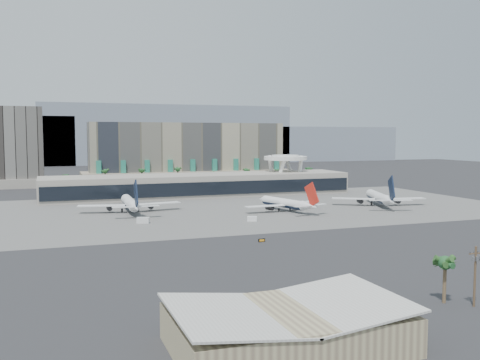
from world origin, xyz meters
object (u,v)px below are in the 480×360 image
object	(u,v)px
service_vehicle_b	(252,219)
taxiway_sign	(262,240)
airliner_left	(130,203)
airliner_right	(379,197)
airliner_centre	(286,203)
utility_pole	(475,271)
service_vehicle_a	(143,220)

from	to	relation	value
service_vehicle_b	taxiway_sign	distance (m)	40.80
airliner_left	service_vehicle_b	distance (m)	58.19
airliner_left	airliner_right	distance (m)	116.56
airliner_left	airliner_right	size ratio (longest dim) A/B	1.03
airliner_left	airliner_centre	world-z (taller)	airliner_left
airliner_centre	taxiway_sign	size ratio (longest dim) A/B	17.47
airliner_left	utility_pole	bearing A→B (deg)	-72.46
service_vehicle_a	service_vehicle_b	distance (m)	42.11
airliner_centre	utility_pole	bearing A→B (deg)	-113.11
service_vehicle_a	airliner_right	bearing A→B (deg)	28.13
airliner_centre	service_vehicle_b	xyz separation A→B (m)	(-24.22, -21.37, -2.63)
utility_pole	airliner_right	distance (m)	152.66
airliner_right	service_vehicle_b	size ratio (longest dim) A/B	12.01
airliner_centre	airliner_left	bearing A→B (deg)	149.17
airliner_centre	service_vehicle_b	bearing A→B (deg)	-152.68
airliner_left	taxiway_sign	world-z (taller)	airliner_left
service_vehicle_b	utility_pole	bearing A→B (deg)	-66.47
utility_pole	service_vehicle_b	world-z (taller)	utility_pole
airliner_centre	service_vehicle_b	world-z (taller)	airliner_centre
service_vehicle_a	service_vehicle_b	world-z (taller)	service_vehicle_a
utility_pole	airliner_centre	xyz separation A→B (m)	(21.23, 133.93, -3.55)
airliner_left	airliner_right	bearing A→B (deg)	-7.60
utility_pole	service_vehicle_b	distance (m)	112.77
utility_pole	airliner_centre	distance (m)	135.65
airliner_centre	taxiway_sign	bearing A→B (deg)	-134.98
airliner_centre	service_vehicle_a	world-z (taller)	airliner_centre
utility_pole	taxiway_sign	xyz separation A→B (m)	(-14.89, 73.54, -6.62)
utility_pole	airliner_right	xyz separation A→B (m)	(70.95, 135.14, -3.09)
taxiway_sign	airliner_centre	bearing A→B (deg)	55.69
airliner_right	airliner_left	bearing A→B (deg)	-169.60
service_vehicle_b	airliner_left	bearing A→B (deg)	157.11
airliner_right	taxiway_sign	xyz separation A→B (m)	(-85.84, -61.60, -3.54)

